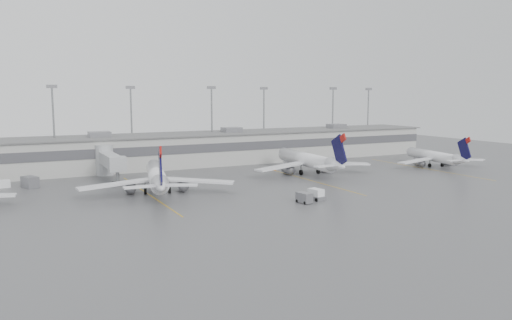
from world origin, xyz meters
name	(u,v)px	position (x,y,z in m)	size (l,w,h in m)	color
ground	(296,210)	(0.00, 0.00, 0.00)	(260.00, 260.00, 0.00)	#4B4B4D
terminal	(179,149)	(-0.01, 57.98, 4.17)	(152.00, 17.00, 9.45)	#AEAEA9
light_masts	(172,118)	(0.00, 63.75, 12.03)	(142.40, 8.00, 20.60)	gray
jet_bridge_right	(108,161)	(-20.50, 45.72, 3.87)	(4.00, 17.20, 7.00)	#9B9EA0
stand_markings	(234,186)	(0.00, 24.00, 0.01)	(105.25, 40.00, 0.01)	#D39D0C
jet_mid_left	(157,176)	(-15.75, 23.82, 3.21)	(27.75, 31.46, 10.33)	white
jet_mid_right	(309,160)	(22.03, 30.33, 3.27)	(28.95, 32.57, 10.54)	white
jet_far_right	(435,156)	(57.15, 25.35, 2.69)	(23.43, 26.52, 8.67)	white
baggage_tug	(316,196)	(7.27, 5.29, 0.77)	(2.41, 3.32, 1.97)	white
baggage_cart	(304,198)	(4.07, 4.09, 0.94)	(2.02, 3.02, 1.80)	slate
gse_uld_a	(3,184)	(-41.30, 43.08, 0.78)	(2.21, 1.48, 1.57)	white
gse_uld_b	(154,178)	(-12.73, 36.72, 0.78)	(2.20, 1.47, 1.56)	white
gse_uld_c	(288,164)	(23.34, 41.65, 0.92)	(2.59, 1.73, 1.83)	white
gse_loader	(30,182)	(-36.60, 40.76, 1.11)	(2.22, 3.56, 2.22)	slate
cone_b	(134,185)	(-17.91, 33.20, 0.30)	(0.38, 0.38, 0.61)	#DF4E04
cone_c	(275,169)	(17.78, 38.58, 0.36)	(0.45, 0.45, 0.71)	#DF4E04
cone_d	(404,163)	(53.48, 32.52, 0.30)	(0.38, 0.38, 0.61)	#DF4E04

